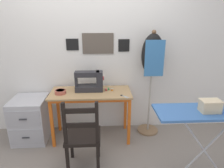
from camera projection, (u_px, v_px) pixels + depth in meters
ground_plane at (92, 147)px, 2.80m from camera, size 14.00×14.00×0.00m
wall_back at (90, 49)px, 2.93m from camera, size 10.00×0.07×2.55m
sewing_table at (91, 99)px, 2.82m from camera, size 1.13×0.50×0.73m
sewing_machine at (91, 82)px, 2.81m from camera, size 0.41×0.17×0.31m
fabric_bowl at (60, 92)px, 2.73m from camera, size 0.15×0.15×0.05m
scissors at (123, 96)px, 2.65m from camera, size 0.11×0.12×0.01m
thread_spool_near_machine at (106, 90)px, 2.84m from camera, size 0.03×0.03×0.03m
thread_spool_mid_table at (109, 89)px, 2.87m from camera, size 0.03×0.03×0.04m
thread_spool_far_edge at (112, 90)px, 2.83m from camera, size 0.04×0.04×0.04m
wooden_chair at (83, 137)px, 2.29m from camera, size 0.40×0.38×0.92m
filing_cabinet at (31, 119)px, 2.91m from camera, size 0.47×0.53×0.63m
dress_form at (152, 61)px, 2.82m from camera, size 0.32×0.32×1.57m
ironing_board at (210, 115)px, 1.92m from camera, size 1.07×0.36×0.89m
storage_box at (210, 106)px, 1.86m from camera, size 0.19×0.12×0.12m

